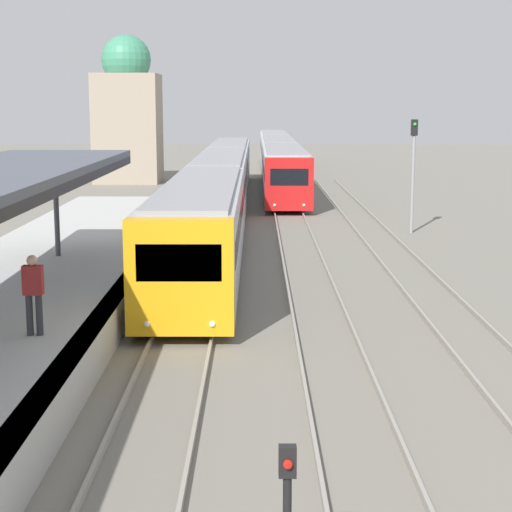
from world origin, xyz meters
TOP-DOWN VIEW (x-y plane):
  - person_on_platform at (-2.74, 13.09)m, footprint 0.40×0.22m
  - train_near at (0.00, 39.13)m, footprint 2.56×47.31m
  - train_far at (3.47, 62.55)m, footprint 2.51×46.26m
  - signal_post_near at (2.13, 5.11)m, footprint 0.20×0.21m
  - signal_mast_far at (8.66, 33.66)m, footprint 0.28×0.29m
  - distant_domed_building at (-7.56, 59.09)m, footprint 4.64×4.64m

SIDE VIEW (x-z plane):
  - signal_post_near at x=2.13m, z-range 0.22..2.09m
  - train_far at x=3.47m, z-range 0.17..3.24m
  - train_near at x=0.00m, z-range 0.17..3.29m
  - person_on_platform at x=-2.74m, z-range 1.06..2.73m
  - signal_mast_far at x=8.66m, z-range 0.65..5.62m
  - distant_domed_building at x=-7.56m, z-range -0.34..10.23m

